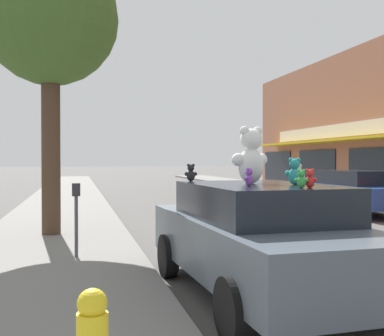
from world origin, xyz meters
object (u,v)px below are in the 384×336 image
object	(u,v)px
teddy_bear_black	(191,173)
parked_car_far_right	(355,190)
plush_art_car	(259,237)
teddy_bear_cream	(297,175)
teddy_bear_giant	(251,156)
street_tree	(50,20)
teddy_bear_purple	(249,177)
teddy_bear_red	(310,179)
teddy_bear_teal	(295,172)
teddy_bear_green	(301,179)
parking_meter	(76,210)

from	to	relation	value
teddy_bear_black	parked_car_far_right	world-z (taller)	teddy_bear_black
plush_art_car	teddy_bear_cream	xyz separation A→B (m)	(0.48, -0.15, 0.83)
teddy_bear_cream	plush_art_car	bearing A→B (deg)	17.84
teddy_bear_giant	teddy_bear_black	xyz separation A→B (m)	(-0.66, 0.81, -0.25)
street_tree	teddy_bear_purple	bearing A→B (deg)	-65.34
teddy_bear_red	teddy_bear_giant	bearing A→B (deg)	-46.55
teddy_bear_cream	parked_car_far_right	distance (m)	10.82
street_tree	teddy_bear_giant	bearing A→B (deg)	-60.04
street_tree	teddy_bear_teal	bearing A→B (deg)	-59.01
teddy_bear_green	teddy_bear_black	bearing A→B (deg)	-42.11
parked_car_far_right	street_tree	world-z (taller)	street_tree
teddy_bear_teal	parking_meter	size ratio (longest dim) A/B	0.28
teddy_bear_black	teddy_bear_red	world-z (taller)	teddy_bear_black
teddy_bear_giant	parked_car_far_right	size ratio (longest dim) A/B	0.17
plush_art_car	teddy_bear_black	distance (m)	1.51
plush_art_car	parking_meter	size ratio (longest dim) A/B	3.64
teddy_bear_cream	teddy_bear_red	xyz separation A→B (m)	(-0.21, -0.77, -0.02)
teddy_bear_cream	teddy_bear_purple	bearing A→B (deg)	54.52
teddy_bear_cream	teddy_bear_red	size ratio (longest dim) A/B	1.20
teddy_bear_red	street_tree	world-z (taller)	street_tree
teddy_bear_teal	parked_car_far_right	bearing A→B (deg)	-89.95
teddy_bear_giant	parking_meter	size ratio (longest dim) A/B	0.62
teddy_bear_black	street_tree	xyz separation A→B (m)	(-2.24, 4.22, 3.33)
teddy_bear_black	teddy_bear_giant	bearing A→B (deg)	138.07
teddy_bear_giant	teddy_bear_green	size ratio (longest dim) A/B	3.61
plush_art_car	parked_car_far_right	bearing A→B (deg)	48.84
teddy_bear_purple	parking_meter	size ratio (longest dim) A/B	0.18
teddy_bear_teal	street_tree	size ratio (longest dim) A/B	0.06
teddy_bear_purple	teddy_bear_cream	xyz separation A→B (m)	(0.78, 0.28, 0.02)
teddy_bear_black	teddy_bear_teal	xyz separation A→B (m)	(1.07, -1.30, 0.04)
teddy_bear_purple	teddy_bear_green	xyz separation A→B (m)	(0.45, -0.50, -0.00)
teddy_bear_purple	parking_meter	bearing A→B (deg)	-99.33
teddy_bear_cream	teddy_bear_giant	bearing A→B (deg)	-3.83
plush_art_car	teddy_bear_teal	bearing A→B (deg)	-33.78
teddy_bear_black	teddy_bear_green	xyz separation A→B (m)	(0.83, -1.99, -0.02)
street_tree	plush_art_car	bearing A→B (deg)	-61.07
plush_art_car	teddy_bear_cream	distance (m)	0.97
teddy_bear_black	teddy_bear_cream	bearing A→B (deg)	142.72
teddy_bear_black	parked_car_far_right	size ratio (longest dim) A/B	0.06
teddy_bear_green	parked_car_far_right	bearing A→B (deg)	-99.93
street_tree	teddy_bear_black	bearing A→B (deg)	-62.02
plush_art_car	parked_car_far_right	world-z (taller)	plush_art_car
teddy_bear_green	teddy_bear_giant	bearing A→B (deg)	-56.33
teddy_bear_purple	parked_car_far_right	distance (m)	11.51
teddy_bear_giant	teddy_bear_green	xyz separation A→B (m)	(0.18, -1.18, -0.27)
teddy_bear_giant	teddy_bear_teal	size ratio (longest dim) A/B	2.21
plush_art_car	teddy_bear_giant	xyz separation A→B (m)	(-0.02, 0.26, 1.07)
teddy_bear_cream	parked_car_far_right	xyz separation A→B (m)	(6.35, 8.73, -0.83)
teddy_bear_green	teddy_bear_red	bearing A→B (deg)	-150.19
parking_meter	teddy_bear_teal	bearing A→B (deg)	-44.92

